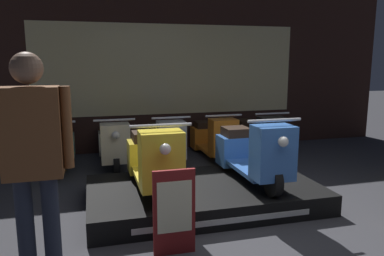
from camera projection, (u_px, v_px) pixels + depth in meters
ground_plane at (258, 242)px, 3.61m from camera, size 30.00×30.00×0.00m
shop_wall_back at (170, 67)px, 7.18m from camera, size 9.18×0.09×3.20m
display_platform at (204, 194)px, 4.53m from camera, size 2.74×1.54×0.25m
scooter_display_left at (153, 160)px, 4.28m from camera, size 0.62×1.56×0.86m
scooter_display_right at (252, 153)px, 4.60m from camera, size 0.62×1.56×0.86m
scooter_backrow_0 at (58, 148)px, 5.97m from camera, size 0.62×1.56×0.86m
scooter_backrow_1 at (113, 144)px, 6.20m from camera, size 0.62×1.56×0.86m
scooter_backrow_2 at (165, 141)px, 6.42m from camera, size 0.62×1.56×0.86m
scooter_backrow_3 at (213, 139)px, 6.65m from camera, size 0.62×1.56×0.86m
scooter_backrow_4 at (258, 136)px, 6.87m from camera, size 0.62×1.56×0.86m
person_left_browsing at (33, 151)px, 2.79m from camera, size 0.58×0.24×1.79m
price_sign_board at (174, 212)px, 3.32m from camera, size 0.38×0.04×0.79m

